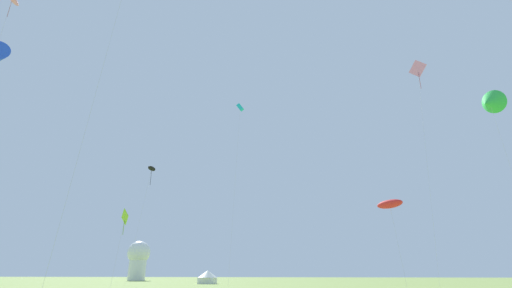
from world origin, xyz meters
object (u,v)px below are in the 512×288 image
(kite_black_parafoil, at_px, (152,169))
(kite_lime_diamond, at_px, (125,218))
(kite_green_delta, at_px, (490,103))
(kite_pink_diamond, at_px, (418,71))
(festival_tent_center, at_px, (207,276))
(kite_cyan_box, at_px, (240,108))
(kite_red_parafoil, at_px, (390,204))
(observatory_dome, at_px, (138,258))

(kite_black_parafoil, relative_size, kite_lime_diamond, 2.10)
(kite_green_delta, distance_m, kite_pink_diamond, 17.72)
(kite_lime_diamond, bearing_deg, festival_tent_center, 81.88)
(kite_green_delta, height_order, kite_lime_diamond, kite_green_delta)
(kite_cyan_box, bearing_deg, kite_pink_diamond, -8.01)
(kite_green_delta, height_order, kite_cyan_box, kite_cyan_box)
(kite_black_parafoil, height_order, festival_tent_center, kite_black_parafoil)
(kite_cyan_box, distance_m, kite_pink_diamond, 30.92)
(kite_red_parafoil, bearing_deg, kite_cyan_box, 139.23)
(kite_cyan_box, height_order, kite_lime_diamond, kite_cyan_box)
(kite_pink_diamond, bearing_deg, kite_lime_diamond, -166.71)
(kite_lime_diamond, bearing_deg, observatory_dome, 115.14)
(kite_cyan_box, xyz_separation_m, kite_lime_diamond, (-12.25, -14.40, -21.88))
(kite_lime_diamond, relative_size, kite_red_parafoil, 1.05)
(kite_lime_diamond, bearing_deg, kite_green_delta, -2.90)
(kite_green_delta, bearing_deg, kite_lime_diamond, 177.10)
(festival_tent_center, bearing_deg, kite_cyan_box, -54.18)
(kite_pink_diamond, bearing_deg, festival_tent_center, 157.61)
(kite_pink_diamond, bearing_deg, kite_black_parafoil, 172.03)
(kite_cyan_box, relative_size, festival_tent_center, 8.41)
(kite_cyan_box, bearing_deg, kite_black_parafoil, 172.10)
(kite_black_parafoil, height_order, kite_red_parafoil, kite_black_parafoil)
(kite_cyan_box, bearing_deg, kite_lime_diamond, -130.38)
(kite_black_parafoil, bearing_deg, kite_pink_diamond, -7.97)
(kite_black_parafoil, height_order, kite_lime_diamond, kite_black_parafoil)
(festival_tent_center, xyz_separation_m, observatory_dome, (-30.23, 30.23, 4.66))
(kite_lime_diamond, height_order, kite_red_parafoil, kite_lime_diamond)
(kite_red_parafoil, relative_size, observatory_dome, 0.89)
(festival_tent_center, bearing_deg, kite_pink_diamond, -22.39)
(observatory_dome, bearing_deg, festival_tent_center, -45.01)
(kite_lime_diamond, distance_m, kite_red_parafoil, 33.36)
(kite_pink_diamond, xyz_separation_m, kite_red_parafoil, (-9.62, -13.74, -24.00))
(kite_lime_diamond, height_order, observatory_dome, observatory_dome)
(kite_green_delta, bearing_deg, kite_pink_diamond, 104.86)
(kite_black_parafoil, height_order, kite_green_delta, kite_green_delta)
(kite_black_parafoil, relative_size, observatory_dome, 1.96)
(kite_lime_diamond, bearing_deg, kite_pink_diamond, 13.29)
(kite_green_delta, distance_m, kite_cyan_box, 39.04)
(kite_pink_diamond, bearing_deg, kite_red_parafoil, -125.01)
(kite_black_parafoil, height_order, kite_cyan_box, kite_cyan_box)
(kite_black_parafoil, xyz_separation_m, kite_pink_diamond, (48.11, -6.73, 12.37))
(kite_pink_diamond, relative_size, kite_red_parafoil, 3.65)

